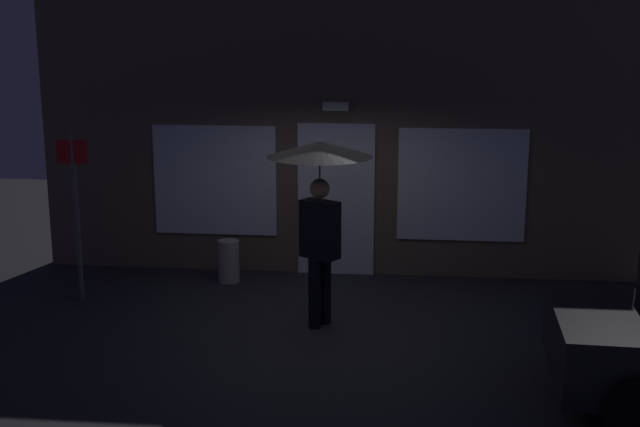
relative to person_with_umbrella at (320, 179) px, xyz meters
name	(u,v)px	position (x,y,z in m)	size (l,w,h in m)	color
ground_plane	(320,325)	(0.00, 0.00, -1.80)	(18.00, 18.00, 0.00)	#26262B
building_facade	(337,126)	(0.00, 2.34, 0.34)	(8.63, 0.48, 4.33)	brown
person_with_umbrella	(320,179)	(0.00, 0.00, 0.00)	(1.24, 1.24, 2.25)	black
street_sign_post	(76,206)	(-3.23, 0.60, -0.53)	(0.40, 0.07, 2.23)	#595B60
sidewalk_bollard	(229,261)	(-1.46, 1.62, -1.50)	(0.30, 0.30, 0.60)	#B2A899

